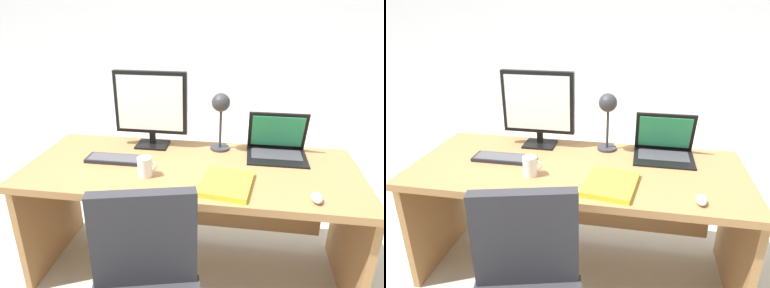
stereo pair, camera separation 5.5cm
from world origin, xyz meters
TOP-DOWN VIEW (x-y plane):
  - ground at (0.00, 1.50)m, footprint 12.00×12.00m
  - back_wall at (0.00, 3.43)m, footprint 10.00×0.10m
  - desk at (0.00, 0.05)m, footprint 1.86×0.77m
  - monitor at (-0.29, 0.26)m, footprint 0.45×0.16m
  - laptop at (0.48, 0.25)m, footprint 0.35×0.28m
  - keyboard at (-0.43, 0.01)m, footprint 0.36×0.12m
  - mouse at (0.63, -0.28)m, footprint 0.05×0.09m
  - desk_lamp at (0.14, 0.25)m, footprint 0.12×0.14m
  - book at (0.21, -0.19)m, footprint 0.28×0.33m
  - coffee_mug at (-0.22, -0.15)m, footprint 0.11×0.08m

SIDE VIEW (x-z plane):
  - ground at x=0.00m, z-range 0.00..0.00m
  - desk at x=0.00m, z-range 0.17..0.89m
  - keyboard at x=-0.43m, z-range 0.72..0.75m
  - book at x=0.21m, z-range 0.72..0.75m
  - mouse at x=0.63m, z-range 0.72..0.76m
  - coffee_mug at x=-0.22m, z-range 0.72..0.83m
  - laptop at x=0.48m, z-range 0.67..0.93m
  - desk_lamp at x=0.14m, z-range 0.80..1.17m
  - monitor at x=-0.29m, z-range 0.75..1.23m
  - back_wall at x=0.00m, z-range 0.00..2.80m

